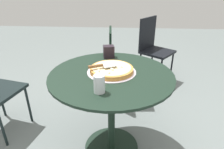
% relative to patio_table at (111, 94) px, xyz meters
% --- Properties ---
extents(ground_plane, '(10.00, 10.00, 0.00)m').
position_rel_patio_table_xyz_m(ground_plane, '(0.00, 0.00, -0.56)').
color(ground_plane, slate).
extents(patio_table, '(0.93, 0.93, 0.74)m').
position_rel_patio_table_xyz_m(patio_table, '(0.00, 0.00, 0.00)').
color(patio_table, black).
rests_on(patio_table, ground).
extents(pizza_on_tray, '(0.37, 0.37, 0.05)m').
position_rel_patio_table_xyz_m(pizza_on_tray, '(-0.02, 0.00, 0.20)').
color(pizza_on_tray, silver).
rests_on(pizza_on_tray, patio_table).
extents(pizza_server, '(0.13, 0.21, 0.02)m').
position_rel_patio_table_xyz_m(pizza_server, '(-0.01, -0.07, 0.24)').
color(pizza_server, silver).
rests_on(pizza_server, pizza_on_tray).
extents(drinking_cup, '(0.07, 0.07, 0.11)m').
position_rel_patio_table_xyz_m(drinking_cup, '(0.27, -0.05, 0.24)').
color(drinking_cup, white).
rests_on(drinking_cup, patio_table).
extents(napkin_dispenser, '(0.09, 0.11, 0.11)m').
position_rel_patio_table_xyz_m(napkin_dispenser, '(-0.34, -0.05, 0.24)').
color(napkin_dispenser, black).
rests_on(napkin_dispenser, patio_table).
extents(patio_chair_near, '(0.42, 0.42, 0.88)m').
position_rel_patio_table_xyz_m(patio_chair_near, '(-0.84, 0.03, -0.05)').
color(patio_chair_near, black).
rests_on(patio_chair_near, ground).
extents(patio_chair_far, '(0.56, 0.56, 0.91)m').
position_rel_patio_table_xyz_m(patio_chair_far, '(-1.43, 0.49, -0.03)').
color(patio_chair_far, black).
rests_on(patio_chair_far, ground).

